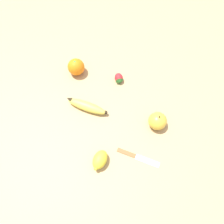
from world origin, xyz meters
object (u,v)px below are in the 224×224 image
(strawberry, at_px, (119,78))
(orange, at_px, (76,67))
(banana, at_px, (87,106))
(lemon, at_px, (100,160))
(paring_knife, at_px, (136,157))
(apple, at_px, (158,121))

(strawberry, bearing_deg, orange, -116.73)
(banana, bearing_deg, orange, -52.15)
(banana, height_order, strawberry, banana)
(lemon, bearing_deg, orange, 35.13)
(banana, relative_size, lemon, 2.29)
(paring_knife, bearing_deg, lemon, -61.21)
(strawberry, bearing_deg, lemon, -24.15)
(strawberry, relative_size, lemon, 0.75)
(orange, xyz_separation_m, strawberry, (0.02, -0.21, -0.02))
(lemon, bearing_deg, strawberry, 7.90)
(banana, height_order, lemon, lemon)
(apple, bearing_deg, strawberry, 54.41)
(orange, xyz_separation_m, paring_knife, (-0.31, -0.39, -0.04))
(lemon, bearing_deg, paring_knife, -63.13)
(banana, xyz_separation_m, strawberry, (0.19, -0.09, -0.00))
(orange, relative_size, paring_knife, 0.45)
(lemon, height_order, paring_knife, lemon)
(orange, height_order, paring_knife, orange)
(paring_knife, bearing_deg, orange, -126.01)
(orange, bearing_deg, lemon, -144.87)
(lemon, bearing_deg, apple, -36.27)
(banana, bearing_deg, strawberry, -113.04)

